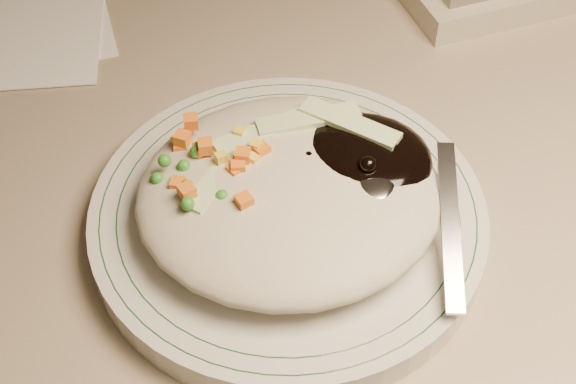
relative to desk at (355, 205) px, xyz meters
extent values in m
cube|color=gray|center=(0.00, 0.00, 0.18)|extent=(1.40, 0.70, 0.04)
cylinder|color=beige|center=(-0.10, -0.18, 0.21)|extent=(0.26, 0.26, 0.02)
torus|color=#144723|center=(-0.10, -0.18, 0.22)|extent=(0.24, 0.24, 0.00)
torus|color=#144723|center=(-0.10, -0.18, 0.22)|extent=(0.22, 0.22, 0.00)
ellipsoid|color=#B3AB91|center=(-0.10, -0.18, 0.24)|extent=(0.19, 0.18, 0.04)
ellipsoid|color=black|center=(-0.05, -0.17, 0.25)|extent=(0.10, 0.09, 0.03)
ellipsoid|color=orange|center=(-0.14, -0.16, 0.24)|extent=(0.08, 0.08, 0.02)
sphere|color=black|center=(-0.08, -0.17, 0.25)|extent=(0.01, 0.01, 0.01)
sphere|color=black|center=(-0.06, -0.16, 0.25)|extent=(0.01, 0.01, 0.01)
sphere|color=black|center=(-0.03, -0.17, 0.26)|extent=(0.01, 0.01, 0.01)
sphere|color=black|center=(-0.04, -0.16, 0.25)|extent=(0.01, 0.01, 0.01)
sphere|color=black|center=(-0.05, -0.19, 0.26)|extent=(0.01, 0.01, 0.01)
sphere|color=black|center=(-0.06, -0.17, 0.25)|extent=(0.01, 0.01, 0.01)
sphere|color=black|center=(-0.05, -0.16, 0.25)|extent=(0.01, 0.01, 0.01)
cube|color=orange|center=(-0.15, -0.16, 0.26)|extent=(0.01, 0.01, 0.01)
cube|color=orange|center=(-0.13, -0.18, 0.25)|extent=(0.01, 0.01, 0.01)
cube|color=orange|center=(-0.16, -0.14, 0.26)|extent=(0.01, 0.01, 0.01)
cube|color=orange|center=(-0.12, -0.17, 0.26)|extent=(0.01, 0.01, 0.01)
cube|color=orange|center=(-0.13, -0.17, 0.26)|extent=(0.01, 0.01, 0.01)
cube|color=orange|center=(-0.16, -0.14, 0.25)|extent=(0.01, 0.01, 0.01)
cube|color=orange|center=(-0.15, -0.15, 0.26)|extent=(0.01, 0.01, 0.01)
cube|color=orange|center=(-0.13, -0.17, 0.26)|extent=(0.01, 0.01, 0.01)
cube|color=orange|center=(-0.11, -0.16, 0.26)|extent=(0.01, 0.01, 0.01)
cube|color=orange|center=(-0.15, -0.13, 0.26)|extent=(0.01, 0.01, 0.01)
cube|color=orange|center=(-0.16, -0.19, 0.26)|extent=(0.01, 0.01, 0.01)
cube|color=orange|center=(-0.13, -0.20, 0.26)|extent=(0.01, 0.01, 0.01)
cube|color=orange|center=(-0.17, -0.18, 0.25)|extent=(0.01, 0.01, 0.01)
cube|color=orange|center=(-0.16, -0.14, 0.25)|extent=(0.01, 0.01, 0.01)
sphere|color=#388C28|center=(-0.13, -0.16, 0.25)|extent=(0.01, 0.01, 0.01)
sphere|color=#388C28|center=(-0.16, -0.20, 0.26)|extent=(0.01, 0.01, 0.01)
sphere|color=#388C28|center=(-0.16, -0.16, 0.26)|extent=(0.01, 0.01, 0.01)
sphere|color=#388C28|center=(-0.17, -0.16, 0.26)|extent=(0.01, 0.01, 0.01)
sphere|color=#388C28|center=(-0.13, -0.16, 0.25)|extent=(0.01, 0.01, 0.01)
sphere|color=#388C28|center=(-0.13, -0.19, 0.25)|extent=(0.01, 0.01, 0.01)
sphere|color=#388C28|center=(-0.14, -0.17, 0.25)|extent=(0.01, 0.01, 0.01)
sphere|color=#388C28|center=(-0.15, -0.19, 0.25)|extent=(0.01, 0.01, 0.01)
sphere|color=#388C28|center=(-0.18, -0.17, 0.25)|extent=(0.01, 0.01, 0.01)
sphere|color=#388C28|center=(-0.15, -0.15, 0.26)|extent=(0.01, 0.01, 0.01)
sphere|color=#388C28|center=(-0.15, -0.16, 0.26)|extent=(0.01, 0.01, 0.01)
sphere|color=#388C28|center=(-0.16, -0.18, 0.25)|extent=(0.01, 0.01, 0.01)
sphere|color=#388C28|center=(-0.14, -0.19, 0.26)|extent=(0.01, 0.01, 0.01)
sphere|color=#388C28|center=(-0.11, -0.14, 0.25)|extent=(0.01, 0.01, 0.01)
cube|color=yellow|center=(-0.13, -0.16, 0.25)|extent=(0.01, 0.01, 0.01)
cube|color=yellow|center=(-0.12, -0.17, 0.26)|extent=(0.01, 0.01, 0.01)
cube|color=yellow|center=(-0.14, -0.16, 0.25)|extent=(0.01, 0.01, 0.01)
cube|color=yellow|center=(-0.14, -0.17, 0.26)|extent=(0.01, 0.01, 0.01)
cube|color=yellow|center=(-0.14, -0.17, 0.25)|extent=(0.01, 0.01, 0.01)
cube|color=yellow|center=(-0.12, -0.16, 0.26)|extent=(0.01, 0.01, 0.01)
cube|color=yellow|center=(-0.12, -0.14, 0.26)|extent=(0.01, 0.01, 0.01)
cube|color=yellow|center=(-0.13, -0.17, 0.25)|extent=(0.01, 0.01, 0.01)
cube|color=#B2D18C|center=(-0.11, -0.14, 0.26)|extent=(0.07, 0.04, 0.00)
cube|color=#B2D18C|center=(-0.08, -0.14, 0.26)|extent=(0.07, 0.02, 0.00)
cube|color=#B2D18C|center=(-0.14, -0.17, 0.26)|extent=(0.06, 0.06, 0.00)
cube|color=#B2D18C|center=(-0.05, -0.15, 0.26)|extent=(0.06, 0.06, 0.00)
ellipsoid|color=silver|center=(-0.05, -0.19, 0.25)|extent=(0.04, 0.05, 0.01)
cube|color=silver|center=(-0.01, -0.23, 0.24)|extent=(0.03, 0.11, 0.03)
camera|label=1|loc=(-0.15, -0.51, 0.61)|focal=50.00mm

